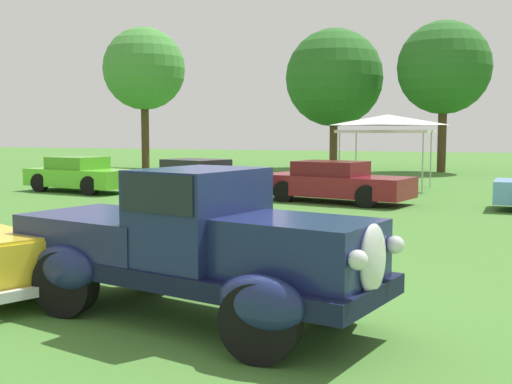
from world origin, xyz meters
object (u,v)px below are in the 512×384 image
object	(u,v)px
show_car_burgundy	(334,182)
canopy_tent_left_field	(387,122)
feature_pickup_truck	(194,243)
show_car_charcoal	(198,179)
show_car_lime	(80,175)

from	to	relation	value
show_car_burgundy	canopy_tent_left_field	distance (m)	5.20
feature_pickup_truck	show_car_charcoal	xyz separation A→B (m)	(-5.63, 11.72, -0.27)
feature_pickup_truck	show_car_lime	size ratio (longest dim) A/B	1.11
show_car_burgundy	feature_pickup_truck	bearing A→B (deg)	-83.81
feature_pickup_truck	show_car_charcoal	world-z (taller)	feature_pickup_truck
feature_pickup_truck	show_car_lime	world-z (taller)	feature_pickup_truck
show_car_burgundy	show_car_charcoal	bearing A→B (deg)	-176.02
show_car_charcoal	feature_pickup_truck	bearing A→B (deg)	-64.34
show_car_lime	canopy_tent_left_field	xyz separation A→B (m)	(9.86, 4.75, 1.82)
feature_pickup_truck	show_car_burgundy	size ratio (longest dim) A/B	0.99
feature_pickup_truck	show_car_charcoal	bearing A→B (deg)	115.66
feature_pickup_truck	canopy_tent_left_field	xyz separation A→B (m)	(-0.54, 16.84, 1.56)
show_car_lime	show_car_burgundy	world-z (taller)	same
show_car_lime	show_car_burgundy	bearing A→B (deg)	-0.41
show_car_lime	show_car_charcoal	distance (m)	4.78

